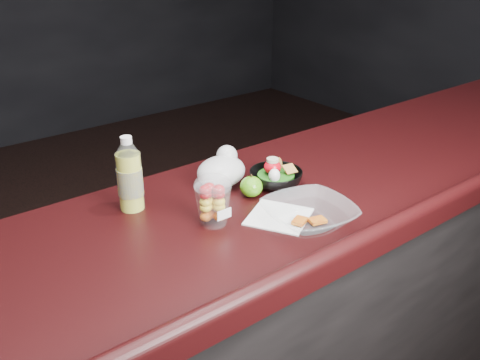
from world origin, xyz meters
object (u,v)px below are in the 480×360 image
object	(u,v)px
lemonade_bottle	(130,179)
fruit_cup	(213,199)
green_apple	(251,187)
snack_bowl	(276,177)
takeout_bowl	(309,215)

from	to	relation	value
lemonade_bottle	fruit_cup	world-z (taller)	lemonade_bottle
fruit_cup	green_apple	distance (m)	0.20
snack_bowl	takeout_bowl	distance (m)	0.25
lemonade_bottle	green_apple	xyz separation A→B (m)	(0.32, -0.15, -0.06)
lemonade_bottle	fruit_cup	distance (m)	0.25
lemonade_bottle	takeout_bowl	size ratio (longest dim) A/B	0.79
lemonade_bottle	fruit_cup	xyz separation A→B (m)	(0.13, -0.22, -0.02)
lemonade_bottle	takeout_bowl	bearing A→B (deg)	-48.65
green_apple	snack_bowl	world-z (taller)	snack_bowl
snack_bowl	green_apple	bearing A→B (deg)	-175.91
green_apple	snack_bowl	bearing A→B (deg)	4.09
green_apple	takeout_bowl	size ratio (longest dim) A/B	0.26
green_apple	lemonade_bottle	bearing A→B (deg)	154.54
fruit_cup	green_apple	size ratio (longest dim) A/B	2.04
lemonade_bottle	green_apple	bearing A→B (deg)	-25.46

